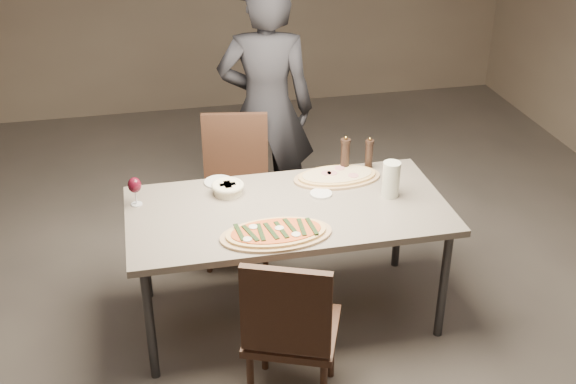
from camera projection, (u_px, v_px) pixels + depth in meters
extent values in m
plane|color=#5A534D|center=(288.00, 314.00, 4.41)|extent=(7.00, 7.00, 0.00)
cube|color=gray|center=(288.00, 211.00, 4.06)|extent=(1.80, 0.90, 0.04)
cylinder|color=#333335|center=(150.00, 324.00, 3.77)|extent=(0.05, 0.05, 0.71)
cylinder|color=#333335|center=(444.00, 285.00, 4.07)|extent=(0.05, 0.05, 0.71)
cylinder|color=#333335|center=(144.00, 249.00, 4.40)|extent=(0.05, 0.05, 0.71)
cylinder|color=#333335|center=(398.00, 219.00, 4.71)|extent=(0.05, 0.05, 0.71)
ellipsoid|color=white|center=(279.00, 227.00, 3.78)|extent=(0.05, 0.05, 0.01)
ellipsoid|color=white|center=(253.00, 226.00, 3.80)|extent=(0.05, 0.05, 0.01)
ellipsoid|color=white|center=(296.00, 234.00, 3.73)|extent=(0.05, 0.05, 0.01)
ellipsoid|color=white|center=(247.00, 239.00, 3.69)|extent=(0.05, 0.05, 0.01)
cube|color=#1D3215|center=(239.00, 232.00, 3.75)|extent=(0.04, 0.17, 0.01)
cube|color=#1D3215|center=(250.00, 233.00, 3.74)|extent=(0.07, 0.17, 0.01)
cube|color=#1D3215|center=(261.00, 232.00, 3.75)|extent=(0.02, 0.17, 0.01)
cube|color=#1D3215|center=(271.00, 231.00, 3.76)|extent=(0.06, 0.17, 0.01)
cube|color=#1D3215|center=(281.00, 230.00, 3.77)|extent=(0.05, 0.17, 0.01)
cube|color=#1D3215|center=(291.00, 227.00, 3.80)|extent=(0.05, 0.17, 0.01)
cube|color=#1D3215|center=(302.00, 227.00, 3.79)|extent=(0.03, 0.17, 0.01)
cube|color=#1D3215|center=(312.00, 226.00, 3.80)|extent=(0.04, 0.17, 0.01)
cylinder|color=#D48584|center=(353.00, 175.00, 4.32)|extent=(0.06, 0.06, 0.00)
cylinder|color=#D48584|center=(326.00, 173.00, 4.35)|extent=(0.06, 0.06, 0.00)
cylinder|color=#D48584|center=(340.00, 168.00, 4.41)|extent=(0.06, 0.06, 0.00)
cylinder|color=#D48584|center=(332.00, 173.00, 4.35)|extent=(0.06, 0.06, 0.00)
cylinder|color=#F0E9C3|center=(228.00, 189.00, 4.18)|extent=(0.16, 0.16, 0.06)
torus|color=#F0E9C3|center=(228.00, 186.00, 4.17)|extent=(0.19, 0.19, 0.03)
cube|color=#9E7140|center=(232.00, 187.00, 4.18)|extent=(0.05, 0.04, 0.04)
cube|color=#9E7140|center=(227.00, 185.00, 4.19)|extent=(0.04, 0.05, 0.04)
cube|color=#9E7140|center=(224.00, 187.00, 4.17)|extent=(0.05, 0.04, 0.04)
cube|color=#9E7140|center=(228.00, 189.00, 4.15)|extent=(0.04, 0.05, 0.04)
cylinder|color=white|center=(321.00, 194.00, 4.18)|extent=(0.13, 0.13, 0.01)
cylinder|color=#ADAF40|center=(321.00, 193.00, 4.17)|extent=(0.09, 0.09, 0.00)
cylinder|color=black|center=(345.00, 157.00, 4.41)|extent=(0.05, 0.05, 0.19)
cylinder|color=black|center=(346.00, 141.00, 4.36)|extent=(0.06, 0.06, 0.02)
sphere|color=gold|center=(346.00, 138.00, 4.35)|extent=(0.02, 0.02, 0.02)
cylinder|color=black|center=(369.00, 156.00, 4.45)|extent=(0.05, 0.05, 0.17)
cylinder|color=black|center=(370.00, 142.00, 4.40)|extent=(0.05, 0.05, 0.02)
sphere|color=gold|center=(370.00, 139.00, 4.39)|extent=(0.02, 0.02, 0.02)
cylinder|color=silver|center=(391.00, 179.00, 4.12)|extent=(0.10, 0.10, 0.21)
cylinder|color=silver|center=(137.00, 204.00, 4.08)|extent=(0.06, 0.06, 0.01)
cylinder|color=silver|center=(136.00, 197.00, 4.06)|extent=(0.01, 0.01, 0.08)
ellipsoid|color=#4F0B1A|center=(135.00, 185.00, 4.02)|extent=(0.08, 0.08, 0.09)
cylinder|color=white|center=(219.00, 182.00, 4.31)|extent=(0.17, 0.17, 0.01)
cube|color=#3C2419|center=(293.00, 330.00, 3.60)|extent=(0.58, 0.58, 0.04)
cylinder|color=#3C2419|center=(265.00, 338.00, 3.89)|extent=(0.04, 0.04, 0.41)
cylinder|color=#3C2419|center=(331.00, 346.00, 3.84)|extent=(0.04, 0.04, 0.41)
cube|color=#3C2419|center=(286.00, 312.00, 3.30)|extent=(0.41, 0.19, 0.46)
cube|color=#3C2419|center=(236.00, 198.00, 4.77)|extent=(0.53, 0.53, 0.04)
cylinder|color=#3C2419|center=(264.00, 214.00, 5.05)|extent=(0.04, 0.04, 0.43)
cylinder|color=#3C2419|center=(211.00, 215.00, 5.04)|extent=(0.04, 0.04, 0.43)
cylinder|color=#3C2419|center=(265.00, 243.00, 4.72)|extent=(0.04, 0.04, 0.43)
cylinder|color=#3C2419|center=(208.00, 244.00, 4.71)|extent=(0.04, 0.04, 0.43)
cube|color=#3C2419|center=(235.00, 147.00, 4.82)|extent=(0.44, 0.11, 0.48)
imported|color=black|center=(266.00, 110.00, 4.93)|extent=(0.73, 0.55, 1.80)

